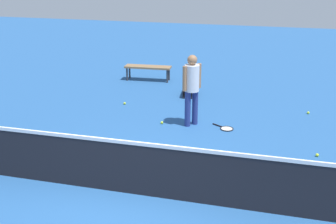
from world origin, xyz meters
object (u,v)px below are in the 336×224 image
(player_near_side, at_px, (192,84))
(courtside_bench, at_px, (148,68))
(tennis_ball_near_player, at_px, (162,123))
(equipment_bag, at_px, (189,90))
(tennis_ball_midcourt, at_px, (125,103))
(tennis_racket_near_player, at_px, (226,128))
(tennis_ball_baseline, at_px, (317,155))
(tennis_ball_by_net, at_px, (308,113))

(player_near_side, distance_m, courtside_bench, 4.17)
(tennis_ball_near_player, bearing_deg, equipment_bag, -93.36)
(player_near_side, xyz_separation_m, courtside_bench, (2.17, -3.51, -0.59))
(player_near_side, xyz_separation_m, tennis_ball_midcourt, (2.06, -1.01, -0.98))
(equipment_bag, bearing_deg, courtside_bench, -37.06)
(tennis_racket_near_player, relative_size, tennis_ball_baseline, 8.89)
(tennis_racket_near_player, bearing_deg, tennis_ball_by_net, -141.04)
(tennis_racket_near_player, height_order, tennis_ball_baseline, tennis_ball_baseline)
(tennis_ball_by_net, xyz_separation_m, tennis_ball_baseline, (-0.05, 2.55, 0.00))
(tennis_racket_near_player, distance_m, equipment_bag, 2.71)
(tennis_ball_midcourt, height_order, equipment_bag, equipment_bag)
(tennis_ball_near_player, xyz_separation_m, tennis_ball_baseline, (-3.49, 0.92, 0.00))
(courtside_bench, height_order, equipment_bag, courtside_bench)
(tennis_ball_near_player, height_order, tennis_ball_midcourt, same)
(tennis_ball_near_player, relative_size, tennis_ball_midcourt, 1.00)
(tennis_ball_near_player, distance_m, tennis_ball_by_net, 3.81)
(tennis_ball_midcourt, bearing_deg, courtside_bench, -87.60)
(tennis_racket_near_player, xyz_separation_m, courtside_bench, (3.01, -3.55, 0.40))
(equipment_bag, bearing_deg, tennis_ball_baseline, 135.24)
(tennis_racket_near_player, height_order, tennis_ball_by_net, tennis_ball_by_net)
(equipment_bag, bearing_deg, tennis_racket_near_player, 120.84)
(tennis_ball_midcourt, bearing_deg, equipment_bag, -139.93)
(tennis_ball_by_net, distance_m, tennis_ball_midcourt, 4.85)
(tennis_ball_by_net, relative_size, tennis_ball_baseline, 1.00)
(player_near_side, height_order, tennis_racket_near_player, player_near_side)
(tennis_ball_by_net, relative_size, courtside_bench, 0.04)
(tennis_ball_by_net, bearing_deg, tennis_racket_near_player, 38.96)
(tennis_ball_by_net, bearing_deg, courtside_bench, -22.11)
(player_near_side, xyz_separation_m, tennis_ball_baseline, (-2.80, 1.04, -0.98))
(tennis_ball_midcourt, distance_m, equipment_bag, 1.98)
(tennis_ball_near_player, height_order, tennis_ball_by_net, same)
(tennis_racket_near_player, relative_size, tennis_ball_midcourt, 8.89)
(tennis_racket_near_player, height_order, courtside_bench, courtside_bench)
(tennis_ball_near_player, bearing_deg, courtside_bench, -67.82)
(player_near_side, height_order, tennis_ball_baseline, player_near_side)
(tennis_ball_by_net, height_order, tennis_ball_midcourt, same)
(tennis_ball_near_player, distance_m, equipment_bag, 2.41)
(tennis_racket_near_player, xyz_separation_m, equipment_bag, (1.39, -2.33, 0.13))
(player_near_side, bearing_deg, courtside_bench, -58.28)
(courtside_bench, bearing_deg, tennis_ball_baseline, 137.55)
(tennis_ball_near_player, height_order, courtside_bench, courtside_bench)
(player_near_side, height_order, tennis_ball_near_player, player_near_side)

